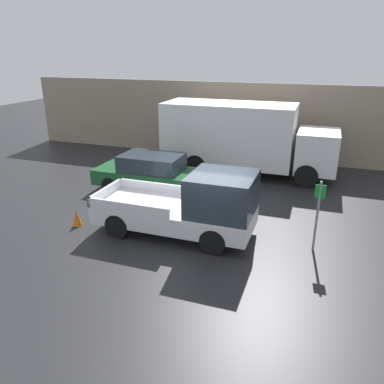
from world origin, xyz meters
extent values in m
plane|color=#232326|center=(0.00, 0.00, 0.00)|extent=(60.00, 60.00, 0.00)
cube|color=gray|center=(0.00, 9.97, 2.02)|extent=(28.00, 0.15, 4.05)
cube|color=silver|center=(-1.13, 0.26, 0.65)|extent=(5.11, 2.08, 0.59)
cube|color=#28333D|center=(0.45, 0.26, 1.56)|extent=(1.94, 1.95, 1.23)
cube|color=silver|center=(-2.28, 1.24, 1.11)|extent=(2.81, 0.10, 0.32)
cube|color=silver|center=(-2.28, -0.73, 1.11)|extent=(2.81, 0.10, 0.32)
cube|color=silver|center=(-3.64, 0.26, 1.11)|extent=(0.10, 2.08, 0.32)
cylinder|color=black|center=(0.45, 1.18, 0.40)|extent=(0.80, 0.26, 0.80)
cylinder|color=black|center=(0.45, -0.66, 0.40)|extent=(0.80, 0.26, 0.80)
cylinder|color=black|center=(-2.72, 1.18, 0.40)|extent=(0.80, 0.26, 0.80)
cylinder|color=black|center=(-2.72, -0.66, 0.40)|extent=(0.80, 0.26, 0.80)
cube|color=#1E592D|center=(-3.60, 3.57, 0.62)|extent=(4.57, 1.92, 0.64)
cube|color=#28333D|center=(-3.46, 3.57, 1.26)|extent=(2.51, 1.69, 0.64)
cylinder|color=black|center=(-2.18, 4.42, 0.35)|extent=(0.70, 0.22, 0.70)
cylinder|color=black|center=(-2.18, 2.71, 0.35)|extent=(0.70, 0.22, 0.70)
cylinder|color=black|center=(-5.02, 4.42, 0.35)|extent=(0.70, 0.22, 0.70)
cylinder|color=black|center=(-5.02, 2.71, 0.35)|extent=(0.70, 0.22, 0.70)
cube|color=white|center=(2.97, 7.34, 1.38)|extent=(1.78, 2.46, 1.80)
cube|color=white|center=(-1.15, 7.34, 1.89)|extent=(6.15, 2.59, 2.83)
cylinder|color=black|center=(2.65, 8.50, 0.51)|extent=(1.01, 0.30, 1.01)
cylinder|color=black|center=(2.65, 6.18, 0.51)|extent=(1.01, 0.30, 1.01)
cylinder|color=black|center=(-2.41, 8.50, 0.51)|extent=(1.01, 0.30, 1.01)
cylinder|color=black|center=(-2.41, 6.18, 0.51)|extent=(1.01, 0.30, 1.01)
cylinder|color=gray|center=(3.24, 0.55, 1.09)|extent=(0.07, 0.07, 2.18)
cube|color=#198C33|center=(3.24, 0.53, 1.88)|extent=(0.30, 0.02, 0.40)
cone|color=orange|center=(-4.47, -0.38, 0.28)|extent=(0.31, 0.31, 0.57)
camera|label=1|loc=(3.09, -10.02, 5.64)|focal=35.00mm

